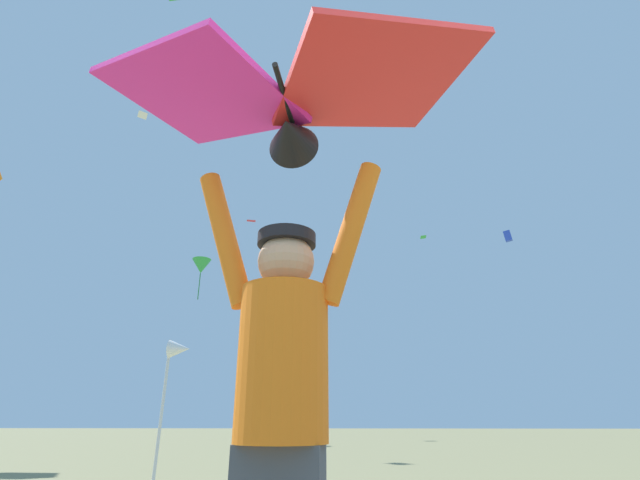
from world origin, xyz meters
The scene contains 8 objects.
kite_flyer_person centered at (-0.20, -0.16, 0.94)m, with size 0.81×0.36×1.92m.
held_stunt_kite centered at (-0.20, -0.24, 2.25)m, with size 1.78×0.99×0.40m.
distant_kite_green_mid_left centered at (-7.64, 20.62, 8.65)m, with size 1.41×1.41×2.24m.
distant_kite_red_high_left centered at (-6.78, 28.16, 14.81)m, with size 0.90×0.89×0.26m.
distant_kite_blue_mid_right centered at (11.72, 27.95, 13.02)m, with size 0.70×0.64×0.82m.
distant_kite_green_overhead_distant centered at (6.56, 31.95, 14.74)m, with size 0.65×0.64×0.19m.
distant_kite_white_low_left centered at (-9.91, 16.06, 15.19)m, with size 0.52×0.50×0.22m.
marker_flag centered at (-2.23, 4.19, 1.67)m, with size 0.30×0.24×1.92m.
Camera 1 is at (0.03, -1.87, 0.89)m, focal length 25.05 mm.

